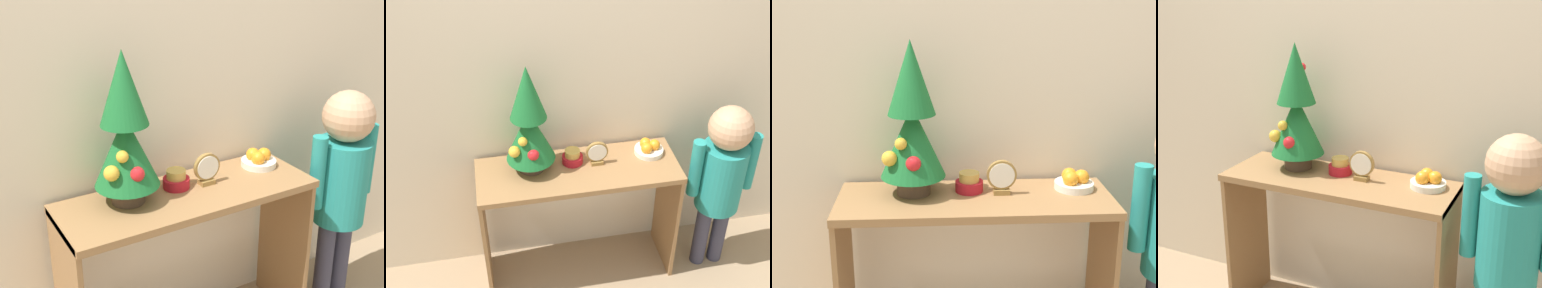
% 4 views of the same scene
% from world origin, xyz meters
% --- Properties ---
extents(back_wall, '(7.00, 0.05, 2.50)m').
position_xyz_m(back_wall, '(0.00, 0.41, 1.25)').
color(back_wall, beige).
rests_on(back_wall, ground_plane).
extents(console_table, '(1.04, 0.37, 0.74)m').
position_xyz_m(console_table, '(0.00, 0.18, 0.56)').
color(console_table, olive).
rests_on(console_table, ground_plane).
extents(mini_tree, '(0.25, 0.25, 0.59)m').
position_xyz_m(mini_tree, '(-0.23, 0.23, 1.02)').
color(mini_tree, '#4C3828').
rests_on(mini_tree, console_table).
extents(fruit_bowl, '(0.15, 0.15, 0.08)m').
position_xyz_m(fruit_bowl, '(0.39, 0.25, 0.77)').
color(fruit_bowl, silver).
rests_on(fruit_bowl, console_table).
extents(singing_bowl, '(0.11, 0.11, 0.08)m').
position_xyz_m(singing_bowl, '(-0.02, 0.25, 0.77)').
color(singing_bowl, '#AD1923').
rests_on(singing_bowl, console_table).
extents(desk_clock, '(0.11, 0.04, 0.13)m').
position_xyz_m(desk_clock, '(0.10, 0.21, 0.81)').
color(desk_clock, olive).
rests_on(desk_clock, console_table).
extents(child_figure, '(0.37, 0.24, 1.06)m').
position_xyz_m(child_figure, '(0.76, 0.10, 0.67)').
color(child_figure, '#38384C').
rests_on(child_figure, ground_plane).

